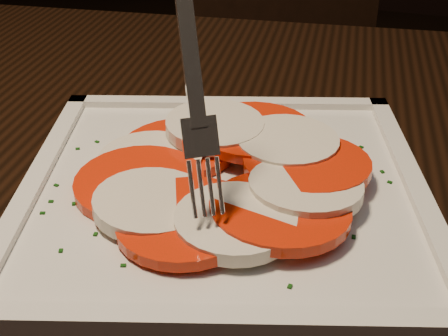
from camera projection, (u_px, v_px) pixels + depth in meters
name	position (u px, v px, depth m)	size (l,w,h in m)	color
table	(302.00, 269.00, 0.56)	(1.29, 0.94, 0.75)	black
chair	(284.00, 75.00, 1.26)	(0.56, 0.56, 0.93)	black
plate	(224.00, 194.00, 0.47)	(0.30, 0.30, 0.01)	silver
caprese_salad	(224.00, 173.00, 0.46)	(0.25, 0.23, 0.03)	red
fork	(186.00, 45.00, 0.39)	(0.04, 0.09, 0.19)	white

